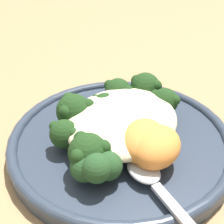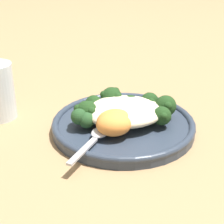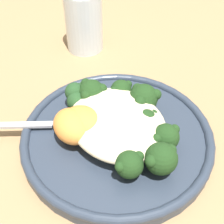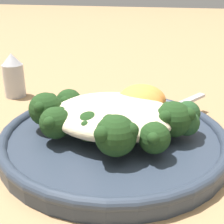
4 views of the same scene
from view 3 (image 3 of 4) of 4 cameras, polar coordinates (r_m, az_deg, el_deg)
ground_plane at (r=0.43m, az=1.98°, el=-3.14°), size 4.00×4.00×0.00m
plate at (r=0.41m, az=0.94°, el=-4.45°), size 0.25×0.25×0.02m
quinoa_mound at (r=0.39m, az=0.94°, el=-1.94°), size 0.14×0.12×0.03m
broccoli_stalk_0 at (r=0.36m, az=2.22°, el=-8.21°), size 0.09×0.04×0.03m
broccoli_stalk_1 at (r=0.36m, az=7.11°, el=-7.65°), size 0.10×0.06×0.04m
broccoli_stalk_2 at (r=0.38m, az=7.52°, el=-4.49°), size 0.08×0.09×0.03m
broccoli_stalk_3 at (r=0.39m, az=4.87°, el=-2.08°), size 0.04×0.08×0.03m
broccoli_stalk_4 at (r=0.41m, az=4.46°, el=1.06°), size 0.05×0.11×0.04m
broccoli_stalk_5 at (r=0.42m, az=1.01°, el=1.77°), size 0.08×0.09×0.03m
broccoli_stalk_6 at (r=0.42m, az=-3.17°, el=2.01°), size 0.11×0.05×0.04m
sweet_potato_chunk_0 at (r=0.39m, az=-5.17°, el=-1.99°), size 0.07×0.06×0.04m
sweet_potato_chunk_1 at (r=0.39m, az=-7.25°, el=-2.55°), size 0.06×0.05×0.04m
kale_tuft at (r=0.43m, az=-5.46°, el=2.96°), size 0.05×0.05×0.03m
spoon at (r=0.41m, az=-10.03°, el=-2.04°), size 0.08×0.11×0.01m
water_glass at (r=0.57m, az=-5.17°, el=16.15°), size 0.07×0.07×0.10m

